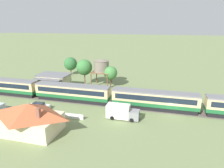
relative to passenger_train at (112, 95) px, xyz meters
name	(u,v)px	position (x,y,z in m)	size (l,w,h in m)	color
ground_plane	(171,114)	(12.76, -1.44, -2.20)	(600.00, 600.00, 0.00)	#707F51
passenger_train	(112,95)	(0.00, 0.00, 0.00)	(74.56, 2.92, 3.96)	#1E6033
railway_track	(138,107)	(5.80, 0.00, -2.19)	(116.51, 3.60, 0.04)	#665B51
station_building	(54,81)	(-18.90, 7.60, -0.16)	(8.69, 6.98, 4.02)	beige
water_tower	(101,66)	(-6.62, 12.92, 3.74)	(5.26, 5.26, 7.92)	brown
cottage_terracotta_roof_2	(30,117)	(-10.27, -14.79, 0.46)	(10.39, 6.65, 5.11)	beige
picket_fence_front	(8,108)	(-20.43, -8.60, -1.67)	(33.93, 0.06, 1.05)	white
parked_car_white	(39,106)	(-14.63, -6.20, -1.56)	(4.63, 2.09, 1.34)	white
delivery_truck_grey	(122,112)	(3.40, -6.16, -0.81)	(6.25, 2.13, 2.80)	gray
yard_tree_0	(84,67)	(-11.78, 12.66, 3.09)	(4.60, 4.60, 7.60)	brown
yard_tree_1	(71,64)	(-21.32, 23.04, 1.68)	(4.61, 4.61, 6.19)	brown
yard_tree_2	(111,73)	(-3.78, 12.35, 1.98)	(3.82, 3.82, 6.10)	brown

